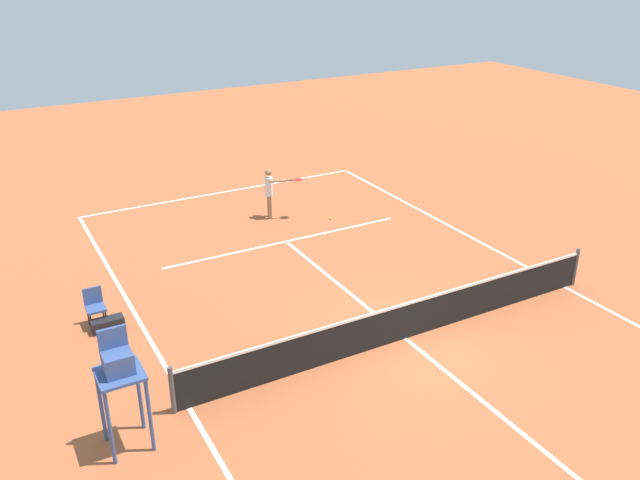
{
  "coord_description": "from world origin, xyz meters",
  "views": [
    {
      "loc": [
        8.11,
        10.54,
        8.42
      ],
      "look_at": [
        -0.12,
        -4.36,
        0.8
      ],
      "focal_mm": 36.92,
      "sensor_mm": 36.0,
      "label": 1
    }
  ],
  "objects_px": {
    "courtside_chair_mid": "(95,305)",
    "player_serving": "(270,189)",
    "equipment_bag": "(108,324)",
    "umpire_chair": "(119,372)",
    "tennis_ball": "(331,218)"
  },
  "relations": [
    {
      "from": "tennis_ball",
      "to": "equipment_bag",
      "type": "distance_m",
      "value": 8.86
    },
    {
      "from": "player_serving",
      "to": "umpire_chair",
      "type": "distance_m",
      "value": 11.31
    },
    {
      "from": "courtside_chair_mid",
      "to": "umpire_chair",
      "type": "bearing_deg",
      "value": 85.33
    },
    {
      "from": "player_serving",
      "to": "courtside_chair_mid",
      "type": "bearing_deg",
      "value": -39.43
    },
    {
      "from": "player_serving",
      "to": "equipment_bag",
      "type": "bearing_deg",
      "value": -36.52
    },
    {
      "from": "equipment_bag",
      "to": "tennis_ball",
      "type": "bearing_deg",
      "value": -156.83
    },
    {
      "from": "courtside_chair_mid",
      "to": "equipment_bag",
      "type": "xyz_separation_m",
      "value": [
        -0.17,
        0.37,
        -0.38
      ]
    },
    {
      "from": "courtside_chair_mid",
      "to": "player_serving",
      "type": "bearing_deg",
      "value": -147.44
    },
    {
      "from": "umpire_chair",
      "to": "player_serving",
      "type": "bearing_deg",
      "value": -128.41
    },
    {
      "from": "player_serving",
      "to": "umpire_chair",
      "type": "height_order",
      "value": "umpire_chair"
    },
    {
      "from": "umpire_chair",
      "to": "courtside_chair_mid",
      "type": "relative_size",
      "value": 2.54
    },
    {
      "from": "tennis_ball",
      "to": "courtside_chair_mid",
      "type": "distance_m",
      "value": 8.9
    },
    {
      "from": "umpire_chair",
      "to": "courtside_chair_mid",
      "type": "distance_m",
      "value": 4.75
    },
    {
      "from": "player_serving",
      "to": "umpire_chair",
      "type": "relative_size",
      "value": 0.71
    },
    {
      "from": "tennis_ball",
      "to": "courtside_chair_mid",
      "type": "height_order",
      "value": "courtside_chair_mid"
    }
  ]
}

